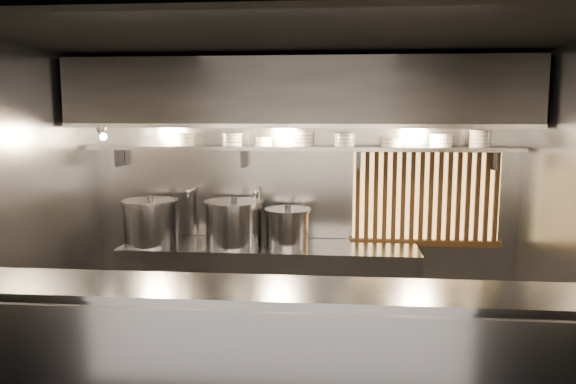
% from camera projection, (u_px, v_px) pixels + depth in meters
% --- Properties ---
extents(floor, '(4.50, 4.50, 0.00)m').
position_uv_depth(floor, '(288.00, 382.00, 4.70)').
color(floor, black).
rests_on(floor, ground).
extents(ceiling, '(4.50, 4.50, 0.00)m').
position_uv_depth(ceiling, '(288.00, 39.00, 4.30)').
color(ceiling, black).
rests_on(ceiling, wall_back).
extents(wall_back, '(4.50, 0.00, 4.50)m').
position_uv_depth(wall_back, '(301.00, 192.00, 5.98)').
color(wall_back, gray).
rests_on(wall_back, floor).
extents(wall_left, '(0.00, 3.00, 3.00)m').
position_uv_depth(wall_left, '(22.00, 214.00, 4.71)').
color(wall_left, gray).
rests_on(wall_left, floor).
extents(serving_counter, '(4.50, 0.56, 1.13)m').
position_uv_depth(serving_counter, '(275.00, 371.00, 3.67)').
color(serving_counter, '#A2A2A7').
rests_on(serving_counter, floor).
extents(cooking_bench, '(3.00, 0.70, 0.90)m').
position_uv_depth(cooking_bench, '(269.00, 288.00, 5.78)').
color(cooking_bench, '#A2A2A7').
rests_on(cooking_bench, floor).
extents(bowl_shelf, '(4.40, 0.34, 0.04)m').
position_uv_depth(bowl_shelf, '(300.00, 148.00, 5.73)').
color(bowl_shelf, '#A2A2A7').
rests_on(bowl_shelf, wall_back).
extents(exhaust_hood, '(4.40, 0.81, 0.65)m').
position_uv_depth(exhaust_hood, '(299.00, 93.00, 5.44)').
color(exhaust_hood, '#2D2D30').
rests_on(exhaust_hood, ceiling).
extents(wood_screen, '(1.56, 0.09, 1.04)m').
position_uv_depth(wood_screen, '(426.00, 196.00, 5.82)').
color(wood_screen, '#EAB969').
rests_on(wood_screen, wall_back).
extents(faucet_left, '(0.04, 0.30, 0.50)m').
position_uv_depth(faucet_left, '(193.00, 201.00, 5.97)').
color(faucet_left, silver).
rests_on(faucet_left, wall_back).
extents(faucet_right, '(0.04, 0.30, 0.50)m').
position_uv_depth(faucet_right, '(258.00, 202.00, 5.90)').
color(faucet_right, silver).
rests_on(faucet_right, wall_back).
extents(heat_lamp, '(0.25, 0.35, 0.20)m').
position_uv_depth(heat_lamp, '(101.00, 131.00, 5.42)').
color(heat_lamp, '#A2A2A7').
rests_on(heat_lamp, exhaust_hood).
extents(pendant_bulb, '(0.09, 0.09, 0.19)m').
position_uv_depth(pendant_bulb, '(289.00, 141.00, 5.61)').
color(pendant_bulb, '#2D2D30').
rests_on(pendant_bulb, exhaust_hood).
extents(stock_pot_left, '(0.63, 0.63, 0.50)m').
position_uv_depth(stock_pot_left, '(151.00, 222.00, 5.75)').
color(stock_pot_left, '#A2A2A7').
rests_on(stock_pot_left, cooking_bench).
extents(stock_pot_mid, '(0.60, 0.60, 0.42)m').
position_uv_depth(stock_pot_mid, '(288.00, 227.00, 5.70)').
color(stock_pot_mid, '#A2A2A7').
rests_on(stock_pot_mid, cooking_bench).
extents(stock_pot_right, '(0.72, 0.72, 0.49)m').
position_uv_depth(stock_pot_right, '(234.00, 223.00, 5.72)').
color(stock_pot_right, '#A2A2A7').
rests_on(stock_pot_right, cooking_bench).
extents(bowl_stack_0, '(0.20, 0.20, 0.13)m').
position_uv_depth(bowl_stack_0, '(185.00, 139.00, 5.83)').
color(bowl_stack_0, white).
rests_on(bowl_stack_0, bowl_shelf).
extents(bowl_stack_1, '(0.22, 0.22, 0.13)m').
position_uv_depth(bowl_stack_1, '(232.00, 139.00, 5.79)').
color(bowl_stack_1, white).
rests_on(bowl_stack_1, bowl_shelf).
extents(bowl_stack_2, '(0.20, 0.20, 0.09)m').
position_uv_depth(bowl_stack_2, '(263.00, 141.00, 5.76)').
color(bowl_stack_2, white).
rests_on(bowl_stack_2, bowl_shelf).
extents(bowl_stack_3, '(0.24, 0.24, 0.17)m').
position_uv_depth(bowl_stack_3, '(302.00, 138.00, 5.72)').
color(bowl_stack_3, white).
rests_on(bowl_stack_3, bowl_shelf).
extents(bowl_stack_4, '(0.22, 0.22, 0.13)m').
position_uv_depth(bowl_stack_4, '(344.00, 140.00, 5.68)').
color(bowl_stack_4, white).
rests_on(bowl_stack_4, bowl_shelf).
extents(bowl_stack_5, '(0.23, 0.23, 0.09)m').
position_uv_depth(bowl_stack_5, '(392.00, 142.00, 5.64)').
color(bowl_stack_5, white).
rests_on(bowl_stack_5, bowl_shelf).
extents(bowl_stack_6, '(0.24, 0.24, 0.13)m').
position_uv_depth(bowl_stack_6, '(441.00, 140.00, 5.59)').
color(bowl_stack_6, white).
rests_on(bowl_stack_6, bowl_shelf).
extents(bowl_stack_7, '(0.23, 0.23, 0.17)m').
position_uv_depth(bowl_stack_7, '(480.00, 139.00, 5.56)').
color(bowl_stack_7, white).
rests_on(bowl_stack_7, bowl_shelf).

